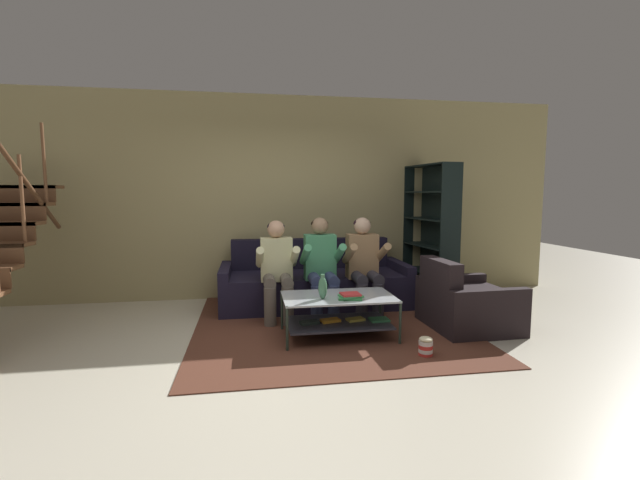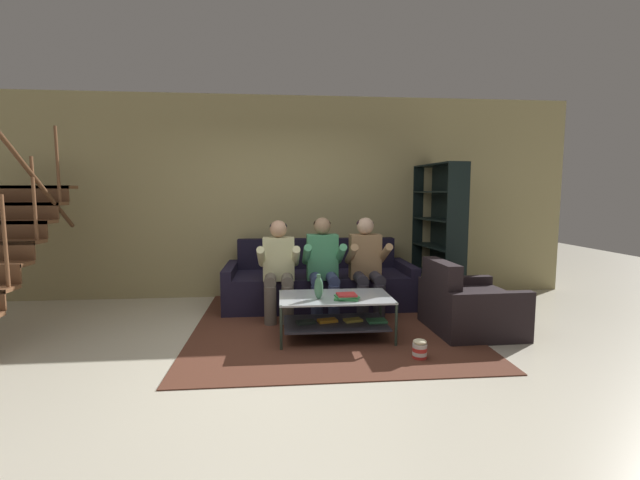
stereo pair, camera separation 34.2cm
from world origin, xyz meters
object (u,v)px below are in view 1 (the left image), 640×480
at_px(vase, 323,287).
at_px(armchair, 466,305).
at_px(couch, 314,284).
at_px(person_seated_middle, 321,263).
at_px(bookshelf, 431,240).
at_px(coffee_table, 339,310).
at_px(book_stack, 351,296).
at_px(person_seated_right, 364,262).
at_px(popcorn_tub, 426,346).
at_px(person_seated_left, 277,266).

xyz_separation_m(vase, armchair, (1.67, 0.17, -0.30)).
height_order(couch, armchair, couch).
xyz_separation_m(person_seated_middle, bookshelf, (1.72, 0.70, 0.18)).
relative_size(person_seated_middle, coffee_table, 1.05).
xyz_separation_m(couch, book_stack, (0.15, -1.49, 0.18)).
bearing_deg(armchair, person_seated_right, 145.15).
bearing_deg(person_seated_right, popcorn_tub, -81.66).
bearing_deg(person_seated_left, couch, 47.29).
height_order(vase, armchair, armchair).
bearing_deg(popcorn_tub, person_seated_middle, 117.68).
distance_m(book_stack, armchair, 1.42).
bearing_deg(coffee_table, armchair, 2.80).
xyz_separation_m(book_stack, bookshelf, (1.57, 1.61, 0.37)).
distance_m(person_seated_middle, person_seated_right, 0.54).
bearing_deg(bookshelf, armchair, -97.48).
relative_size(couch, armchair, 2.58).
bearing_deg(coffee_table, book_stack, -56.89).
bearing_deg(couch, person_seated_right, -47.16).
bearing_deg(person_seated_right, book_stack, -113.21).
bearing_deg(person_seated_left, popcorn_tub, -47.87).
height_order(vase, popcorn_tub, vase).
height_order(couch, person_seated_right, person_seated_right).
height_order(person_seated_right, armchair, person_seated_right).
height_order(couch, bookshelf, bookshelf).
relative_size(book_stack, armchair, 0.28).
xyz_separation_m(person_seated_middle, popcorn_tub, (0.75, -1.42, -0.57)).
bearing_deg(armchair, bookshelf, 82.52).
xyz_separation_m(person_seated_right, popcorn_tub, (0.21, -1.42, -0.57)).
distance_m(couch, person_seated_left, 0.87).
relative_size(couch, coffee_table, 2.14).
distance_m(person_seated_middle, armchair, 1.73).
bearing_deg(vase, armchair, 5.98).
xyz_separation_m(person_seated_left, coffee_table, (0.59, -0.76, -0.36)).
distance_m(person_seated_middle, popcorn_tub, 1.71).
distance_m(person_seated_left, bookshelf, 2.37).
relative_size(couch, book_stack, 9.17).
xyz_separation_m(vase, popcorn_tub, (0.88, -0.56, -0.47)).
relative_size(person_seated_left, person_seated_middle, 0.97).
height_order(bookshelf, popcorn_tub, bookshelf).
distance_m(coffee_table, bookshelf, 2.29).
bearing_deg(vase, person_seated_right, 52.31).
distance_m(person_seated_left, coffee_table, 1.03).
distance_m(coffee_table, book_stack, 0.25).
height_order(person_seated_middle, coffee_table, person_seated_middle).
relative_size(bookshelf, armchair, 1.99).
relative_size(coffee_table, book_stack, 4.28).
distance_m(person_seated_left, person_seated_right, 1.08).
distance_m(coffee_table, popcorn_tub, 0.98).
relative_size(person_seated_left, popcorn_tub, 6.39).
bearing_deg(person_seated_middle, armchair, -24.33).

